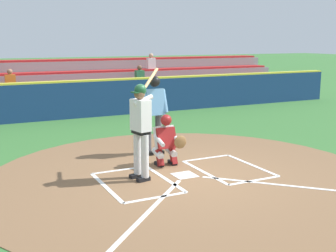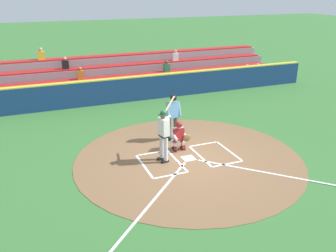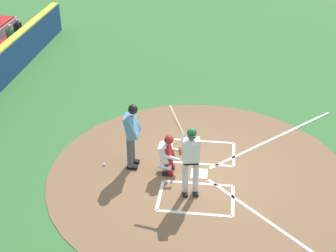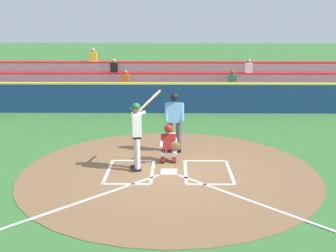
{
  "view_description": "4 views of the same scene",
  "coord_description": "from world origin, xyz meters",
  "px_view_note": "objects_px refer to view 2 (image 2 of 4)",
  "views": [
    {
      "loc": [
        4.0,
        7.36,
        2.69
      ],
      "look_at": [
        -0.07,
        -0.9,
        0.85
      ],
      "focal_mm": 46.48,
      "sensor_mm": 36.0,
      "label": 1
    },
    {
      "loc": [
        4.95,
        10.31,
        5.64
      ],
      "look_at": [
        0.37,
        -1.03,
        0.92
      ],
      "focal_mm": 38.36,
      "sensor_mm": 36.0,
      "label": 2
    },
    {
      "loc": [
        10.61,
        0.51,
        7.48
      ],
      "look_at": [
        -0.18,
        -0.85,
        1.3
      ],
      "focal_mm": 52.13,
      "sensor_mm": 36.0,
      "label": 3
    },
    {
      "loc": [
        -0.11,
        10.83,
        4.05
      ],
      "look_at": [
        0.03,
        -0.38,
        1.19
      ],
      "focal_mm": 45.48,
      "sensor_mm": 36.0,
      "label": 4
    }
  ],
  "objects_px": {
    "catcher": "(179,135)",
    "baseball": "(163,132)",
    "batter": "(164,132)",
    "plate_umpire": "(173,114)"
  },
  "relations": [
    {
      "from": "batter",
      "to": "catcher",
      "type": "distance_m",
      "value": 1.18
    },
    {
      "from": "catcher",
      "to": "plate_umpire",
      "type": "relative_size",
      "value": 0.61
    },
    {
      "from": "catcher",
      "to": "baseball",
      "type": "relative_size",
      "value": 15.27
    },
    {
      "from": "plate_umpire",
      "to": "baseball",
      "type": "distance_m",
      "value": 1.3
    },
    {
      "from": "batter",
      "to": "plate_umpire",
      "type": "bearing_deg",
      "value": -121.91
    },
    {
      "from": "baseball",
      "to": "catcher",
      "type": "bearing_deg",
      "value": 87.83
    },
    {
      "from": "batter",
      "to": "plate_umpire",
      "type": "distance_m",
      "value": 1.92
    },
    {
      "from": "batter",
      "to": "plate_umpire",
      "type": "height_order",
      "value": "batter"
    },
    {
      "from": "catcher",
      "to": "baseball",
      "type": "bearing_deg",
      "value": -92.17
    },
    {
      "from": "batter",
      "to": "catcher",
      "type": "relative_size",
      "value": 1.88
    }
  ]
}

